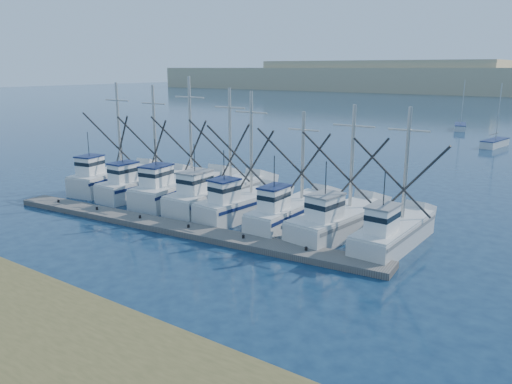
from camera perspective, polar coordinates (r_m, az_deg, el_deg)
ground at (r=23.73m, az=-7.47°, el=-11.08°), size 500.00×500.00×0.00m
floating_dock at (r=32.00m, az=-9.14°, el=-4.06°), size 27.67×4.26×0.37m
trawler_fleet at (r=35.77m, az=-4.20°, el=-0.70°), size 27.72×9.56×9.40m
sailboat_near at (r=72.18m, az=25.62°, el=5.07°), size 2.59×6.10×8.10m
sailboat_far at (r=90.01m, az=22.29°, el=6.91°), size 3.09×6.53×8.10m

